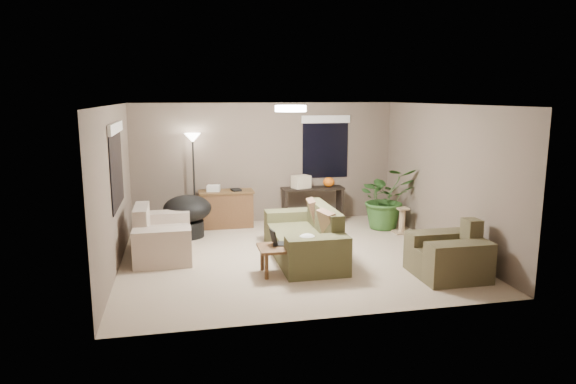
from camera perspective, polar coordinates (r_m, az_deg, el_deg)
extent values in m
plane|color=#BDA88C|center=(8.67, 0.28, -7.07)|extent=(5.50, 5.50, 0.00)
plane|color=white|center=(8.26, 0.29, 9.68)|extent=(5.50, 5.50, 0.00)
plane|color=brown|center=(10.81, -2.53, 3.25)|extent=(5.50, 0.00, 5.50)
plane|color=brown|center=(6.01, 5.35, -2.80)|extent=(5.50, 0.00, 5.50)
plane|color=brown|center=(8.25, -18.72, 0.38)|extent=(0.00, 5.00, 5.00)
plane|color=brown|center=(9.35, 17.00, 1.63)|extent=(0.00, 5.00, 5.00)
cube|color=#4A492C|center=(8.53, 1.68, -5.91)|extent=(0.95, 1.48, 0.42)
cube|color=#49482C|center=(8.51, 4.09, -3.01)|extent=(0.22, 1.48, 0.43)
cube|color=#4B4A2D|center=(7.65, 3.32, -7.18)|extent=(0.95, 0.36, 0.60)
cube|color=brown|center=(9.37, 0.36, -3.81)|extent=(0.95, 0.36, 0.60)
cube|color=#8C7251|center=(8.07, 4.53, -3.67)|extent=(0.31, 0.49, 0.47)
cube|color=#8C7251|center=(8.91, 2.89, -2.27)|extent=(0.29, 0.48, 0.47)
cube|color=beige|center=(8.92, -13.64, -5.48)|extent=(0.90, 0.88, 0.42)
cube|color=#BCB3A1|center=(8.83, -15.97, -2.90)|extent=(0.22, 0.88, 0.43)
cube|color=beige|center=(8.30, -13.78, -6.05)|extent=(0.90, 0.36, 0.60)
cube|color=beige|center=(9.49, -13.57, -3.93)|extent=(0.90, 0.36, 0.60)
cube|color=#453F29|center=(8.03, 17.28, -7.47)|extent=(0.95, 0.28, 0.42)
cube|color=brown|center=(8.09, 19.71, -4.34)|extent=(0.22, 0.28, 0.43)
cube|color=brown|center=(7.74, 18.47, -7.53)|extent=(0.95, 0.36, 0.60)
cube|color=#47402A|center=(8.27, 16.23, -6.23)|extent=(0.95, 0.36, 0.60)
cube|color=brown|center=(7.76, 0.42, -6.14)|extent=(1.00, 0.55, 0.04)
cylinder|color=brown|center=(7.56, -2.40, -8.28)|extent=(0.06, 0.06, 0.38)
cylinder|color=brown|center=(7.73, 3.80, -7.85)|extent=(0.06, 0.06, 0.38)
cylinder|color=brown|center=(7.93, -2.89, -7.36)|extent=(0.06, 0.06, 0.38)
cylinder|color=brown|center=(8.10, 3.03, -6.98)|extent=(0.06, 0.06, 0.38)
cube|color=black|center=(7.82, -0.46, -5.78)|extent=(0.36, 0.28, 0.02)
cube|color=black|center=(7.76, -1.62, -5.00)|extent=(0.10, 0.24, 0.22)
ellipsoid|color=white|center=(7.62, 2.13, -5.45)|extent=(0.31, 0.28, 0.22)
cube|color=brown|center=(10.52, -6.86, -1.97)|extent=(1.05, 0.45, 0.71)
cube|color=brown|center=(10.44, -6.90, 0.04)|extent=(1.10, 0.50, 0.04)
cube|color=silver|center=(10.41, -8.28, 0.42)|extent=(0.29, 0.25, 0.12)
cube|color=black|center=(10.41, -5.79, 0.25)|extent=(0.22, 0.25, 0.04)
cube|color=black|center=(10.75, 2.75, 0.40)|extent=(1.30, 0.40, 0.04)
cube|color=black|center=(10.69, -0.38, -1.69)|extent=(0.05, 0.38, 0.71)
cube|color=black|center=(10.98, 5.77, -1.41)|extent=(0.05, 0.38, 0.71)
cube|color=black|center=(10.87, 2.73, -2.61)|extent=(1.25, 0.36, 0.03)
ellipsoid|color=orange|center=(10.82, 4.55, 1.10)|extent=(0.29, 0.29, 0.20)
cube|color=beige|center=(10.66, 1.46, 1.15)|extent=(0.42, 0.37, 0.26)
cylinder|color=black|center=(9.94, -11.04, -4.06)|extent=(0.60, 0.60, 0.30)
ellipsoid|color=black|center=(9.85, -11.12, -1.80)|extent=(0.93, 0.93, 0.50)
cylinder|color=black|center=(10.65, -10.23, -3.82)|extent=(0.28, 0.28, 0.02)
cylinder|color=black|center=(10.46, -10.39, 0.91)|extent=(0.04, 0.04, 1.78)
cone|color=white|center=(10.35, -10.56, 5.93)|extent=(0.32, 0.32, 0.18)
cylinder|color=white|center=(8.26, 0.29, 9.26)|extent=(0.50, 0.50, 0.10)
imported|color=#2D5923|center=(10.50, 10.77, -1.36)|extent=(1.13, 1.25, 0.98)
cube|color=tan|center=(10.31, 12.51, -4.35)|extent=(0.32, 0.32, 0.03)
cylinder|color=tan|center=(10.26, 12.56, -3.08)|extent=(0.12, 0.12, 0.44)
cube|color=tan|center=(10.20, 12.61, -1.80)|extent=(0.22, 0.22, 0.03)
cube|color=black|center=(8.50, -18.51, 2.73)|extent=(0.01, 1.50, 1.30)
cube|color=white|center=(8.44, -18.62, 6.77)|extent=(0.05, 1.56, 0.16)
cube|color=black|center=(11.04, 4.16, 4.96)|extent=(1.00, 0.01, 1.30)
cube|color=white|center=(10.98, 4.23, 8.07)|extent=(1.06, 0.05, 0.16)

